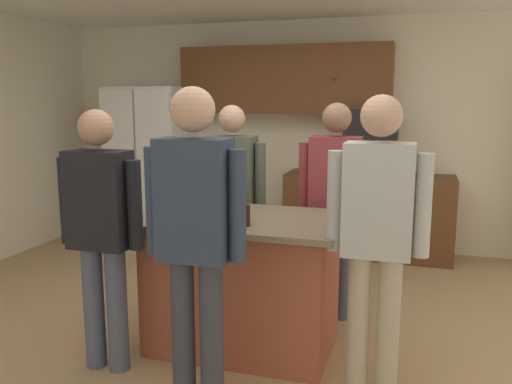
{
  "coord_description": "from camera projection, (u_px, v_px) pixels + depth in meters",
  "views": [
    {
      "loc": [
        1.11,
        -3.37,
        1.72
      ],
      "look_at": [
        -0.01,
        0.26,
        1.05
      ],
      "focal_mm": 37.31,
      "sensor_mm": 36.0,
      "label": 1
    }
  ],
  "objects": [
    {
      "name": "cabinet_run_lower",
      "position": [
        368.0,
        215.0,
        5.87
      ],
      "size": [
        1.8,
        0.63,
        0.9
      ],
      "color": "brown",
      "rests_on": "ground"
    },
    {
      "name": "cabinet_run_upper",
      "position": [
        284.0,
        80.0,
        6.02
      ],
      "size": [
        2.4,
        0.38,
        0.75
      ],
      "color": "brown"
    },
    {
      "name": "microwave_over_range",
      "position": [
        372.0,
        124.0,
        5.71
      ],
      "size": [
        0.56,
        0.4,
        0.32
      ],
      "primitive_type": "cube",
      "color": "black"
    },
    {
      "name": "person_elder_center",
      "position": [
        232.0,
        191.0,
        4.39
      ],
      "size": [
        0.57,
        0.22,
        1.67
      ],
      "rotation": [
        0.0,
        0.0,
        -1.14
      ],
      "color": "#383842",
      "rests_on": "ground"
    },
    {
      "name": "refrigerator",
      "position": [
        151.0,
        165.0,
        6.45
      ],
      "size": [
        0.9,
        0.76,
        1.85
      ],
      "color": "white",
      "rests_on": "ground"
    },
    {
      "name": "floor",
      "position": [
        247.0,
        343.0,
        3.79
      ],
      "size": [
        7.04,
        7.04,
        0.0
      ],
      "primitive_type": "plane",
      "color": "tan",
      "rests_on": "ground"
    },
    {
      "name": "person_guest_left",
      "position": [
        101.0,
        224.0,
        3.29
      ],
      "size": [
        0.57,
        0.22,
        1.66
      ],
      "rotation": [
        0.0,
        0.0,
        0.64
      ],
      "color": "#4C5166",
      "rests_on": "ground"
    },
    {
      "name": "back_wall",
      "position": [
        321.0,
        135.0,
        6.2
      ],
      "size": [
        6.4,
        0.1,
        2.6
      ],
      "primitive_type": "cube",
      "color": "beige",
      "rests_on": "ground"
    },
    {
      "name": "mug_blue_stoneware",
      "position": [
        187.0,
        206.0,
        3.66
      ],
      "size": [
        0.12,
        0.08,
        0.11
      ],
      "color": "#4C6B99",
      "rests_on": "kitchen_island"
    },
    {
      "name": "kitchen_island",
      "position": [
        243.0,
        282.0,
        3.67
      ],
      "size": [
        1.36,
        0.89,
        0.93
      ],
      "color": "#9E4C33",
      "rests_on": "ground"
    },
    {
      "name": "person_guest_by_door",
      "position": [
        195.0,
        228.0,
        2.83
      ],
      "size": [
        0.57,
        0.23,
        1.78
      ],
      "rotation": [
        0.0,
        0.0,
        1.57
      ],
      "color": "#383842",
      "rests_on": "ground"
    },
    {
      "name": "person_guest_right",
      "position": [
        377.0,
        227.0,
        2.97
      ],
      "size": [
        0.57,
        0.23,
        1.74
      ],
      "rotation": [
        0.0,
        0.0,
        2.76
      ],
      "color": "tan",
      "rests_on": "ground"
    },
    {
      "name": "person_host_foreground",
      "position": [
        335.0,
        197.0,
        4.08
      ],
      "size": [
        0.57,
        0.22,
        1.69
      ],
      "rotation": [
        0.0,
        0.0,
        -2.21
      ],
      "color": "#4C5166",
      "rests_on": "ground"
    },
    {
      "name": "glass_stout_tall",
      "position": [
        214.0,
        208.0,
        3.5
      ],
      "size": [
        0.06,
        0.06,
        0.15
      ],
      "color": "black",
      "rests_on": "kitchen_island"
    },
    {
      "name": "glass_dark_ale",
      "position": [
        245.0,
        215.0,
        3.33
      ],
      "size": [
        0.07,
        0.07,
        0.13
      ],
      "color": "black",
      "rests_on": "kitchen_island"
    },
    {
      "name": "tumbler_amber",
      "position": [
        208.0,
        207.0,
        3.61
      ],
      "size": [
        0.07,
        0.07,
        0.12
      ],
      "color": "black",
      "rests_on": "kitchen_island"
    },
    {
      "name": "glass_short_whisky",
      "position": [
        179.0,
        210.0,
        3.43
      ],
      "size": [
        0.07,
        0.07,
        0.16
      ],
      "color": "black",
      "rests_on": "kitchen_island"
    },
    {
      "name": "glass_pilsner",
      "position": [
        237.0,
        210.0,
        3.44
      ],
      "size": [
        0.07,
        0.07,
        0.16
      ],
      "color": "black",
      "rests_on": "kitchen_island"
    }
  ]
}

